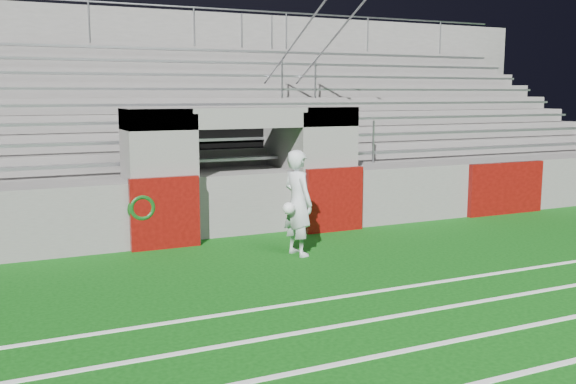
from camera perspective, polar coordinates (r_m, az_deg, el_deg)
name	(u,v)px	position (r m, az deg, el deg)	size (l,w,h in m)	color
ground	(324,277)	(10.26, 3.24, -7.55)	(90.00, 90.00, 0.00)	#0B460D
stadium_structure	(184,146)	(17.34, -9.22, 4.05)	(26.00, 8.48, 5.42)	slate
goalkeeper_with_ball	(298,203)	(11.42, 0.87, -0.98)	(0.66, 0.77, 1.90)	silver
hose_coil	(142,208)	(12.04, -12.85, -1.43)	(0.52, 0.15, 0.54)	#0C3C0C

